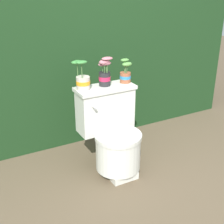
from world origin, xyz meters
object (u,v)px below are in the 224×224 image
at_px(potted_plant_midleft, 105,73).
at_px(potted_plant_left, 82,79).
at_px(toilet, 113,133).
at_px(potted_plant_middle, 126,74).

bearing_deg(potted_plant_midleft, potted_plant_left, 179.54).
xyz_separation_m(toilet, potted_plant_middle, (0.20, 0.14, 0.46)).
height_order(toilet, potted_plant_middle, potted_plant_middle).
xyz_separation_m(potted_plant_midleft, potted_plant_middle, (0.19, -0.01, -0.03)).
bearing_deg(potted_plant_middle, potted_plant_midleft, 177.73).
relative_size(potted_plant_midleft, potted_plant_middle, 1.17).
bearing_deg(potted_plant_middle, potted_plant_left, 178.65).
relative_size(toilet, potted_plant_middle, 3.39).
xyz_separation_m(potted_plant_left, potted_plant_midleft, (0.20, -0.00, 0.02)).
bearing_deg(potted_plant_left, potted_plant_midleft, -0.46).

